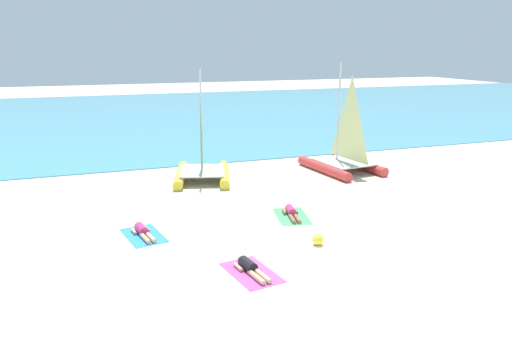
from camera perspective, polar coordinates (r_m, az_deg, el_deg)
The scene contains 11 objects.
ground_plane at distance 24.25m, azimuth -3.70°, elevation -0.22°, with size 120.00×120.00×0.00m, color beige.
ocean_water at distance 45.32m, azimuth -11.41°, elevation 6.27°, with size 120.00×40.00×0.05m, color #4C9EB7.
sailboat_yellow at distance 22.79m, azimuth -6.19°, elevation 0.71°, with size 3.35×4.32×4.97m.
sailboat_red at distance 24.65m, azimuth 9.97°, elevation 1.69°, with size 3.04×4.30×5.23m.
towel_left at distance 16.69m, azimuth -12.74°, elevation -7.27°, with size 1.10×1.90×0.01m, color #338CD8.
sunbather_left at distance 16.70m, azimuth -12.84°, elevation -6.79°, with size 0.68×1.56×0.30m.
towel_middle at distance 13.79m, azimuth -0.53°, elevation -11.61°, with size 1.10×1.90×0.01m, color #D84C99.
sunbather_middle at distance 13.79m, azimuth -0.67°, elevation -11.04°, with size 0.66×1.57×0.30m.
towel_right at distance 18.09m, azimuth 4.13°, elevation -5.25°, with size 1.10×1.90×0.01m, color #4CB266.
sunbather_right at distance 18.11m, azimuth 4.09°, elevation -4.81°, with size 0.69×1.56×0.30m.
beach_ball at distance 15.62m, azimuth 7.12°, elevation -7.84°, with size 0.36×0.36×0.36m, color yellow.
Camera 1 is at (-6.40, -12.61, 5.99)m, focal length 34.92 mm.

